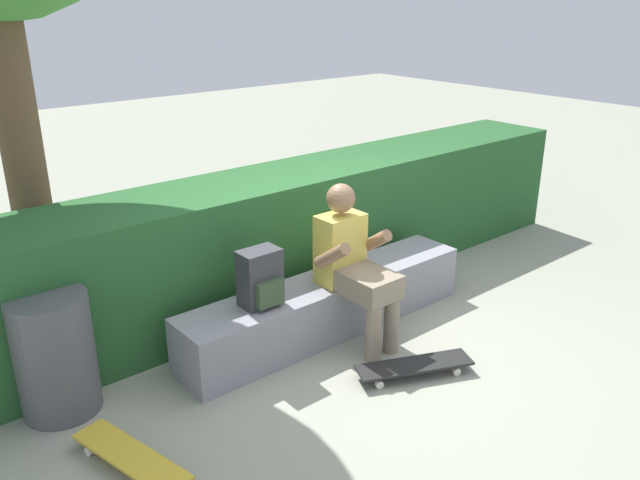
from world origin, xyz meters
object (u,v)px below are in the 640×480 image
at_px(person_skater, 353,261).
at_px(backpack_on_bench, 261,279).
at_px(skateboard_beside_bench, 131,457).
at_px(skateboard_near_person, 414,366).
at_px(bench_main, 328,305).
at_px(trash_bin, 55,354).

distance_m(person_skater, backpack_on_bench, 0.70).
bearing_deg(skateboard_beside_bench, backpack_on_bench, 21.50).
relative_size(skateboard_near_person, backpack_on_bench, 2.03).
distance_m(bench_main, skateboard_near_person, 0.86).
xyz_separation_m(bench_main, backpack_on_bench, (-0.61, -0.01, 0.40)).
height_order(bench_main, skateboard_near_person, bench_main).
xyz_separation_m(skateboard_near_person, backpack_on_bench, (-0.66, 0.84, 0.54)).
bearing_deg(trash_bin, skateboard_beside_bench, -83.03).
bearing_deg(skateboard_near_person, person_skater, 88.79).
bearing_deg(person_skater, skateboard_near_person, -91.21).
bearing_deg(person_skater, trash_bin, 165.60).
height_order(skateboard_beside_bench, trash_bin, trash_bin).
bearing_deg(trash_bin, person_skater, -14.40).
xyz_separation_m(bench_main, skateboard_beside_bench, (-1.82, -0.49, -0.14)).
relative_size(bench_main, skateboard_beside_bench, 2.98).
relative_size(skateboard_near_person, skateboard_beside_bench, 0.99).
height_order(bench_main, person_skater, person_skater).
distance_m(skateboard_near_person, backpack_on_bench, 1.20).
distance_m(person_skater, skateboard_near_person, 0.85).
bearing_deg(backpack_on_bench, skateboard_near_person, -52.11).
xyz_separation_m(person_skater, skateboard_beside_bench, (-1.88, -0.28, -0.55)).
distance_m(bench_main, trash_bin, 1.95).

